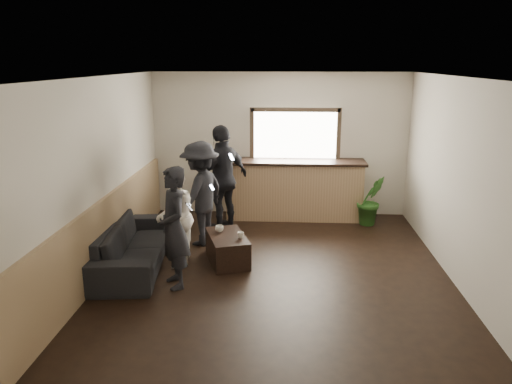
# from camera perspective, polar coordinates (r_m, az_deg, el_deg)

# --- Properties ---
(ground) EXTENTS (5.00, 6.00, 0.01)m
(ground) POSITION_cam_1_polar(r_m,az_deg,el_deg) (7.40, 2.21, -9.23)
(ground) COLOR black
(room_shell) EXTENTS (5.01, 6.01, 2.80)m
(room_shell) POSITION_cam_1_polar(r_m,az_deg,el_deg) (6.98, -3.73, 2.01)
(room_shell) COLOR silver
(room_shell) RESTS_ON ground
(bar_counter) EXTENTS (2.70, 0.68, 2.13)m
(bar_counter) POSITION_cam_1_polar(r_m,az_deg,el_deg) (9.74, 4.39, 0.71)
(bar_counter) COLOR #9D7855
(bar_counter) RESTS_ON ground
(sofa) EXTENTS (1.12, 2.35, 0.66)m
(sofa) POSITION_cam_1_polar(r_m,az_deg,el_deg) (7.74, -13.94, -5.89)
(sofa) COLOR black
(sofa) RESTS_ON ground
(coffee_table) EXTENTS (0.80, 1.07, 0.42)m
(coffee_table) POSITION_cam_1_polar(r_m,az_deg,el_deg) (7.74, -3.29, -6.43)
(coffee_table) COLOR black
(coffee_table) RESTS_ON ground
(cup_a) EXTENTS (0.16, 0.16, 0.10)m
(cup_a) POSITION_cam_1_polar(r_m,az_deg,el_deg) (7.81, -4.20, -4.20)
(cup_a) COLOR silver
(cup_a) RESTS_ON coffee_table
(cup_b) EXTENTS (0.14, 0.14, 0.09)m
(cup_b) POSITION_cam_1_polar(r_m,az_deg,el_deg) (7.53, -1.77, -4.93)
(cup_b) COLOR silver
(cup_b) RESTS_ON coffee_table
(potted_plant) EXTENTS (0.63, 0.57, 0.94)m
(potted_plant) POSITION_cam_1_polar(r_m,az_deg,el_deg) (9.58, 12.98, -0.93)
(potted_plant) COLOR #2D6623
(potted_plant) RESTS_ON ground
(person_a) EXTENTS (0.64, 0.73, 1.67)m
(person_a) POSITION_cam_1_polar(r_m,az_deg,el_deg) (6.80, -9.37, -4.06)
(person_a) COLOR black
(person_a) RESTS_ON ground
(person_b) EXTENTS (0.65, 0.80, 1.51)m
(person_b) POSITION_cam_1_polar(r_m,az_deg,el_deg) (7.53, -9.32, -2.83)
(person_b) COLOR silver
(person_b) RESTS_ON ground
(person_c) EXTENTS (1.05, 1.29, 1.74)m
(person_c) POSITION_cam_1_polar(r_m,az_deg,el_deg) (8.31, -6.37, -0.18)
(person_c) COLOR black
(person_c) RESTS_ON ground
(person_d) EXTENTS (1.08, 1.17, 1.93)m
(person_d) POSITION_cam_1_polar(r_m,az_deg,el_deg) (8.92, -3.78, 1.52)
(person_d) COLOR black
(person_d) RESTS_ON ground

